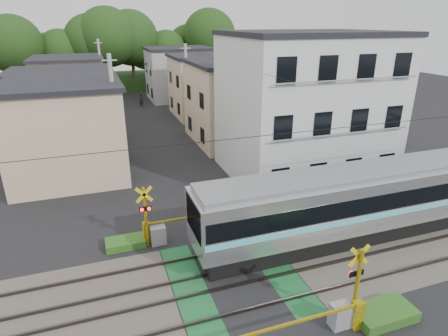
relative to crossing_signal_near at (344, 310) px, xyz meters
name	(u,v)px	position (x,y,z in m)	size (l,w,h in m)	color
ground	(235,278)	(-2.59, 3.65, -0.71)	(120.00, 120.00, 0.00)	black
track_bed	(235,277)	(-2.59, 3.65, -0.67)	(120.00, 120.00, 0.14)	#47423A
crossing_signal_near	(344,310)	(0.00, 0.00, 0.00)	(4.74, 0.65, 3.09)	yellow
crossing_signal_far	(156,230)	(-5.17, 7.31, 0.00)	(4.74, 0.65, 3.09)	yellow
apartment_block	(305,106)	(5.91, 13.15, 3.94)	(10.20, 8.36, 9.30)	silver
houses_row	(145,92)	(-2.33, 29.57, 2.53)	(22.07, 31.35, 6.80)	#CBB08F
tree_hill	(123,50)	(-2.21, 51.85, 5.14)	(40.00, 13.27, 11.87)	#1F3C14
catenary	(367,177)	(3.41, 3.69, 2.98)	(60.00, 5.04, 7.00)	#2D2D33
utility_poles	(134,89)	(-3.64, 26.66, 3.37)	(7.90, 42.00, 8.00)	#A5A5A0
pedestrian	(141,100)	(-1.76, 38.12, 0.12)	(0.61, 0.40, 1.67)	#242029
weed_patches	(275,267)	(-0.83, 3.56, -0.53)	(10.25, 8.80, 0.40)	#2D5E1E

